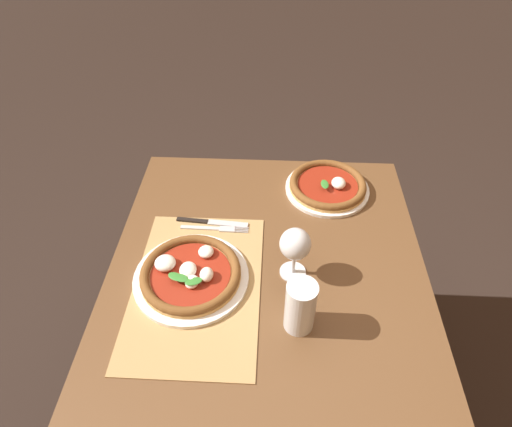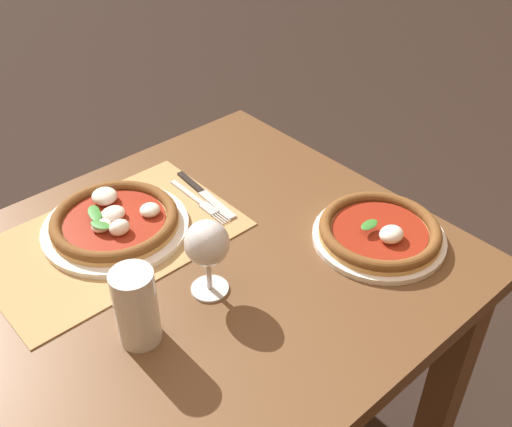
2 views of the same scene
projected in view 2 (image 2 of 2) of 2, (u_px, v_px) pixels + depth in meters
dining_table at (160, 332)px, 1.17m from camera, size 1.15×0.85×0.74m
paper_placemat at (111, 238)px, 1.22m from camera, size 0.50×0.33×0.00m
pizza_near at (115, 221)px, 1.23m from camera, size 0.30×0.30×0.05m
pizza_far at (380, 232)px, 1.20m from camera, size 0.27×0.27×0.05m
wine_glass at (207, 246)px, 1.04m from camera, size 0.08×0.08×0.16m
pint_glass at (136, 308)px, 0.97m from camera, size 0.07×0.07×0.15m
fork at (199, 201)px, 1.31m from camera, size 0.02×0.20×0.00m
knife at (205, 195)px, 1.33m from camera, size 0.03×0.22×0.01m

